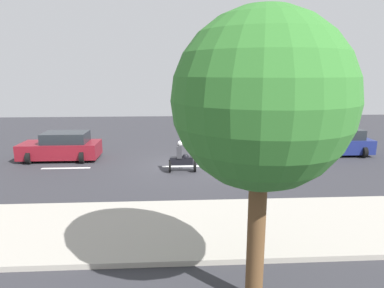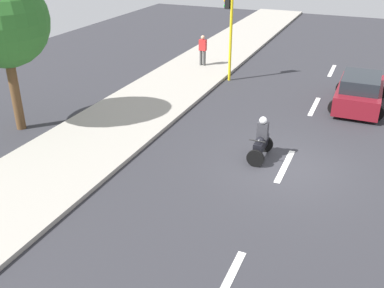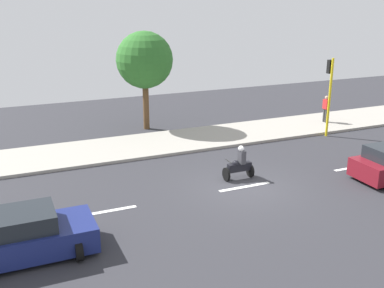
# 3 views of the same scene
# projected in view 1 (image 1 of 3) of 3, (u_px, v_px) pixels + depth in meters

# --- Properties ---
(ground_plane) EXTENTS (40.00, 60.00, 0.10)m
(ground_plane) POSITION_uv_depth(u_px,v_px,m) (186.00, 167.00, 17.11)
(ground_plane) COLOR #2D2D33
(sidewalk) EXTENTS (4.00, 60.00, 0.15)m
(sidewalk) POSITION_uv_depth(u_px,v_px,m) (194.00, 227.00, 10.25)
(sidewalk) COLOR #9E998E
(sidewalk) RESTS_ON ground
(lane_stripe_north) EXTENTS (0.20, 2.40, 0.01)m
(lane_stripe_north) POSITION_uv_depth(u_px,v_px,m) (66.00, 168.00, 16.76)
(lane_stripe_north) COLOR white
(lane_stripe_north) RESTS_ON ground
(lane_stripe_mid) EXTENTS (0.20, 2.40, 0.01)m
(lane_stripe_mid) POSITION_uv_depth(u_px,v_px,m) (186.00, 166.00, 17.10)
(lane_stripe_mid) COLOR white
(lane_stripe_mid) RESTS_ON ground
(lane_stripe_south) EXTENTS (0.20, 2.40, 0.01)m
(lane_stripe_south) POSITION_uv_depth(u_px,v_px,m) (301.00, 164.00, 17.43)
(lane_stripe_south) COLOR white
(lane_stripe_south) RESTS_ON ground
(car_maroon) EXTENTS (2.26, 4.14, 1.52)m
(car_maroon) POSITION_uv_depth(u_px,v_px,m) (62.00, 147.00, 18.29)
(car_maroon) COLOR maroon
(car_maroon) RESTS_ON ground
(car_dark_blue) EXTENTS (2.37, 3.90, 1.52)m
(car_dark_blue) POSITION_uv_depth(u_px,v_px,m) (336.00, 142.00, 19.50)
(car_dark_blue) COLOR navy
(car_dark_blue) RESTS_ON ground
(motorcycle) EXTENTS (0.60, 1.30, 1.53)m
(motorcycle) POSITION_uv_depth(u_px,v_px,m) (182.00, 159.00, 16.04)
(motorcycle) COLOR black
(motorcycle) RESTS_ON ground
(street_tree_north) EXTENTS (3.36, 3.36, 5.88)m
(street_tree_north) POSITION_uv_depth(u_px,v_px,m) (262.00, 102.00, 6.15)
(street_tree_north) COLOR brown
(street_tree_north) RESTS_ON ground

